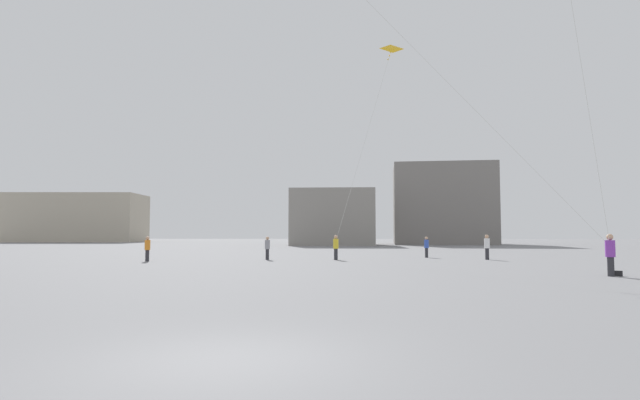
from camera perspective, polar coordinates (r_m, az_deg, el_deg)
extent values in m
plane|color=slate|center=(7.98, -10.48, -17.33)|extent=(300.00, 300.00, 0.00)
cylinder|color=#2D2D33|center=(25.59, 29.80, -6.50)|extent=(0.27, 0.27, 0.84)
cylinder|color=purple|center=(25.56, 29.74, -4.75)|extent=(0.40, 0.40, 0.73)
sphere|color=tan|center=(25.55, 29.71, -3.62)|extent=(0.27, 0.27, 0.27)
cylinder|color=#2D2D33|center=(39.85, 11.85, -5.81)|extent=(0.24, 0.24, 0.72)
cylinder|color=#3351B7|center=(39.83, 11.84, -4.83)|extent=(0.35, 0.35, 0.63)
sphere|color=tan|center=(39.82, 11.83, -4.21)|extent=(0.24, 0.24, 0.24)
cylinder|color=#2D2D33|center=(36.05, -5.92, -6.09)|extent=(0.24, 0.24, 0.74)
cylinder|color=gray|center=(36.02, -5.91, -4.99)|extent=(0.35, 0.35, 0.64)
sphere|color=tan|center=(36.02, -5.91, -4.29)|extent=(0.24, 0.24, 0.24)
cylinder|color=#2D2D33|center=(37.84, 18.22, -5.76)|extent=(0.26, 0.26, 0.80)
cylinder|color=white|center=(37.81, 18.20, -4.63)|extent=(0.38, 0.38, 0.70)
sphere|color=tan|center=(37.81, 18.18, -3.91)|extent=(0.26, 0.26, 0.26)
cylinder|color=#2D2D33|center=(35.65, 1.79, -6.09)|extent=(0.26, 0.26, 0.79)
cylinder|color=yellow|center=(35.63, 1.79, -4.91)|extent=(0.38, 0.38, 0.68)
sphere|color=tan|center=(35.62, 1.78, -4.16)|extent=(0.26, 0.26, 0.26)
cylinder|color=#2D2D33|center=(35.67, -18.79, -5.93)|extent=(0.25, 0.25, 0.75)
cylinder|color=orange|center=(35.65, -18.76, -4.80)|extent=(0.36, 0.36, 0.65)
sphere|color=tan|center=(35.64, -18.75, -4.08)|extent=(0.25, 0.25, 0.25)
pyramid|color=yellow|center=(37.50, 8.04, 16.48)|extent=(1.33, 0.74, 0.66)
sphere|color=yellow|center=(37.54, 7.90, 16.08)|extent=(0.10, 0.10, 0.10)
sphere|color=yellow|center=(37.58, 7.76, 15.72)|extent=(0.10, 0.10, 0.10)
sphere|color=yellow|center=(37.61, 7.63, 15.36)|extent=(0.10, 0.10, 0.10)
cylinder|color=silver|center=(35.90, 4.93, 6.19)|extent=(3.98, 0.51, 13.48)
cylinder|color=silver|center=(24.47, 16.27, 10.38)|extent=(11.85, 0.43, 12.96)
cylinder|color=silver|center=(21.88, 27.58, 10.87)|extent=(4.96, 7.27, 11.87)
cube|color=#B2A893|center=(116.83, -25.60, -1.84)|extent=(27.09, 13.72, 9.84)
cube|color=gray|center=(78.82, 1.46, -2.02)|extent=(12.55, 13.01, 8.36)
cube|color=gray|center=(87.47, 13.51, -0.55)|extent=(16.83, 14.72, 13.03)
cube|color=black|center=(25.85, 30.42, -7.11)|extent=(0.35, 0.22, 0.24)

